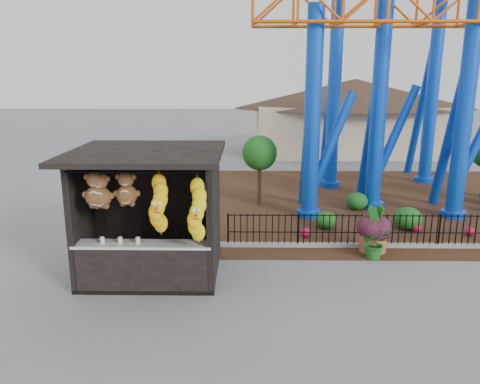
{
  "coord_description": "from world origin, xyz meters",
  "views": [
    {
      "loc": [
        -0.67,
        -9.67,
        4.79
      ],
      "look_at": [
        -0.84,
        1.5,
        2.0
      ],
      "focal_mm": 35.0,
      "sensor_mm": 36.0,
      "label": 1
    }
  ],
  "objects_px": {
    "potted_plant": "(375,243)",
    "roller_coaster": "(407,28)",
    "terracotta_planter": "(373,241)",
    "prize_booth": "(149,217)"
  },
  "relations": [
    {
      "from": "potted_plant",
      "to": "roller_coaster",
      "type": "bearing_deg",
      "value": 48.8
    },
    {
      "from": "terracotta_planter",
      "to": "potted_plant",
      "type": "distance_m",
      "value": 0.53
    },
    {
      "from": "roller_coaster",
      "to": "potted_plant",
      "type": "relative_size",
      "value": 12.63
    },
    {
      "from": "roller_coaster",
      "to": "terracotta_planter",
      "type": "height_order",
      "value": "roller_coaster"
    },
    {
      "from": "prize_booth",
      "to": "roller_coaster",
      "type": "relative_size",
      "value": 0.32
    },
    {
      "from": "potted_plant",
      "to": "prize_booth",
      "type": "bearing_deg",
      "value": 172.91
    },
    {
      "from": "roller_coaster",
      "to": "potted_plant",
      "type": "bearing_deg",
      "value": -111.34
    },
    {
      "from": "roller_coaster",
      "to": "potted_plant",
      "type": "height_order",
      "value": "roller_coaster"
    },
    {
      "from": "prize_booth",
      "to": "terracotta_planter",
      "type": "bearing_deg",
      "value": 17.15
    },
    {
      "from": "roller_coaster",
      "to": "prize_booth",
      "type": "bearing_deg",
      "value": -137.89
    }
  ]
}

